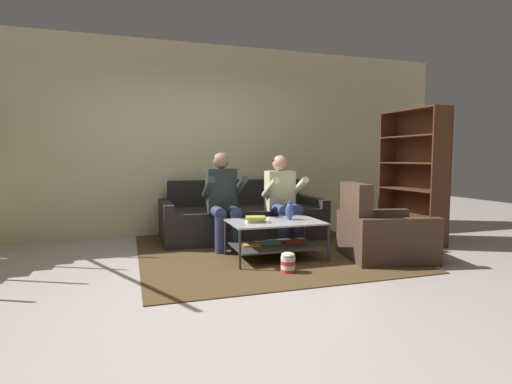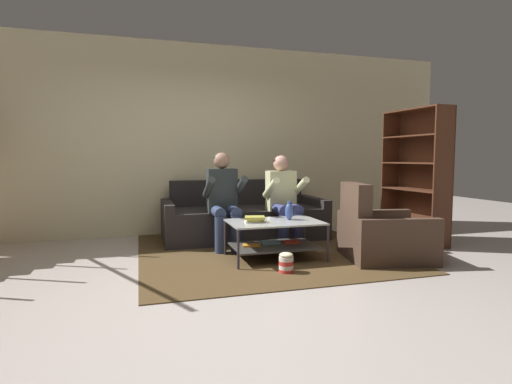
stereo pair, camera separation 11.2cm
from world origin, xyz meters
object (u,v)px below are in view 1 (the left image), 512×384
object	(u,v)px
vase	(289,211)
bookshelf	(412,184)
armchair	(382,235)
book_stack	(255,219)
popcorn_tub	(288,263)
couch	(242,219)
person_seated_left	(223,196)
person_seated_right	(283,196)
coffee_table	(275,234)

from	to	relation	value
vase	bookshelf	bearing A→B (deg)	10.14
bookshelf	armchair	bearing A→B (deg)	-142.56
bookshelf	book_stack	bearing A→B (deg)	-170.19
popcorn_tub	couch	bearing A→B (deg)	88.94
person_seated_left	person_seated_right	distance (m)	0.82
person_seated_right	vase	xyz separation A→B (m)	(-0.17, -0.65, -0.12)
person_seated_left	book_stack	xyz separation A→B (m)	(0.21, -0.72, -0.20)
vase	coffee_table	bearing A→B (deg)	-164.58
person_seated_right	armchair	distance (m)	1.40
person_seated_left	book_stack	size ratio (longest dim) A/B	4.84
coffee_table	vase	world-z (taller)	vase
vase	book_stack	bearing A→B (deg)	-171.73
bookshelf	popcorn_tub	distance (m)	2.59
bookshelf	popcorn_tub	bearing A→B (deg)	-156.59
person_seated_right	popcorn_tub	distance (m)	1.47
popcorn_tub	coffee_table	bearing A→B (deg)	82.94
person_seated_left	person_seated_right	bearing A→B (deg)	-0.22
person_seated_left	popcorn_tub	distance (m)	1.46
armchair	bookshelf	bearing A→B (deg)	37.44
book_stack	popcorn_tub	xyz separation A→B (m)	(0.17, -0.57, -0.37)
couch	person_seated_right	distance (m)	0.81
person_seated_right	book_stack	bearing A→B (deg)	-130.70
person_seated_left	bookshelf	bearing A→B (deg)	-6.28
popcorn_tub	person_seated_right	bearing A→B (deg)	70.81
couch	popcorn_tub	world-z (taller)	couch
couch	person_seated_right	world-z (taller)	person_seated_right
coffee_table	popcorn_tub	size ratio (longest dim) A/B	4.96
vase	book_stack	xyz separation A→B (m)	(-0.44, -0.06, -0.07)
vase	person_seated_left	bearing A→B (deg)	134.83
bookshelf	person_seated_right	bearing A→B (deg)	171.06
person_seated_right	book_stack	world-z (taller)	person_seated_right
vase	armchair	size ratio (longest dim) A/B	0.21
bookshelf	armchair	xyz separation A→B (m)	(-1.03, -0.79, -0.52)
book_stack	armchair	xyz separation A→B (m)	(1.43, -0.36, -0.20)
coffee_table	bookshelf	distance (m)	2.31
book_stack	bookshelf	size ratio (longest dim) A/B	0.14
person_seated_right	book_stack	distance (m)	0.96
person_seated_right	coffee_table	size ratio (longest dim) A/B	1.14
book_stack	armchair	bearing A→B (deg)	-14.23
person_seated_left	vase	xyz separation A→B (m)	(0.65, -0.65, -0.13)
person_seated_right	armchair	bearing A→B (deg)	-52.91
couch	vase	bearing A→B (deg)	-79.00
coffee_table	armchair	world-z (taller)	armchair
couch	person_seated_right	size ratio (longest dim) A/B	1.92
book_stack	armchair	distance (m)	1.49
person_seated_left	person_seated_right	xyz separation A→B (m)	(0.82, -0.00, -0.02)
bookshelf	armchair	distance (m)	1.40
vase	popcorn_tub	size ratio (longest dim) A/B	1.02
armchair	popcorn_tub	xyz separation A→B (m)	(-1.26, -0.20, -0.17)
popcorn_tub	person_seated_left	bearing A→B (deg)	106.35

